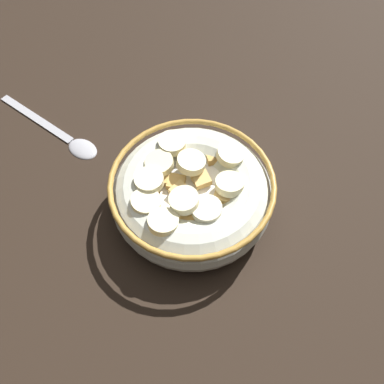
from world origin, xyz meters
TOP-DOWN VIEW (x-y plane):
  - ground_plane at (0.00, 0.00)cm, footprint 122.65×122.65cm
  - cereal_bowl at (-0.06, -0.02)cm, footprint 17.24×17.24cm
  - spoon at (-18.04, 4.86)cm, footprint 16.67×7.48cm

SIDE VIEW (x-z plane):
  - ground_plane at x=0.00cm, z-range -2.00..0.00cm
  - spoon at x=-18.04cm, z-range -0.07..0.73cm
  - cereal_bowl at x=-0.06cm, z-range -0.18..5.99cm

